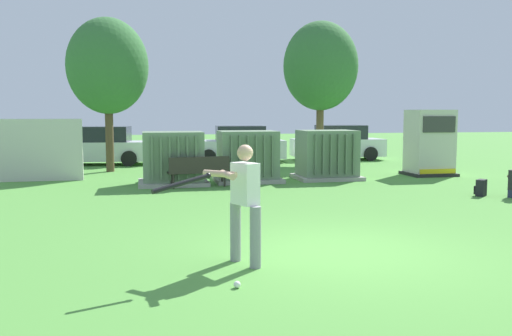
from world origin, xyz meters
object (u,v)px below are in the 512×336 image
(park_bench, at_px, (199,169))
(batter, at_px, (242,198))
(transformer_mid_west, at_px, (248,157))
(generator_enclosure, at_px, (429,143))
(transformer_mid_east, at_px, (327,155))
(parked_car_leftmost, at_px, (102,147))
(backpack, at_px, (481,188))
(parked_car_right_of_center, at_px, (338,144))
(parked_car_left_of_center, at_px, (238,145))
(sports_ball, at_px, (237,285))
(transformer_west, at_px, (173,159))

(park_bench, relative_size, batter, 1.05)
(transformer_mid_west, height_order, batter, batter)
(generator_enclosure, relative_size, park_bench, 1.25)
(transformer_mid_east, bearing_deg, parked_car_leftmost, 138.50)
(generator_enclosure, bearing_deg, backpack, -103.45)
(generator_enclosure, relative_size, parked_car_right_of_center, 0.54)
(parked_car_left_of_center, xyz_separation_m, parked_car_right_of_center, (4.85, 0.31, 0.00))
(generator_enclosure, xyz_separation_m, sports_ball, (-8.73, -10.94, -1.09))
(transformer_west, bearing_deg, transformer_mid_west, 6.44)
(generator_enclosure, bearing_deg, transformer_west, -175.33)
(batter, height_order, parked_car_leftmost, batter)
(park_bench, height_order, parked_car_leftmost, parked_car_leftmost)
(transformer_west, relative_size, parked_car_leftmost, 0.48)
(generator_enclosure, height_order, batter, generator_enclosure)
(transformer_mid_west, relative_size, generator_enclosure, 0.91)
(transformer_mid_west, distance_m, parked_car_leftmost, 8.56)
(parked_car_leftmost, bearing_deg, sports_ball, -80.66)
(transformer_mid_east, height_order, batter, batter)
(parked_car_leftmost, bearing_deg, transformer_mid_west, -54.29)
(transformer_west, relative_size, park_bench, 1.14)
(parked_car_right_of_center, bearing_deg, backpack, -91.18)
(transformer_mid_west, relative_size, sports_ball, 23.33)
(transformer_mid_west, bearing_deg, batter, -101.27)
(transformer_mid_west, bearing_deg, transformer_west, -173.56)
(transformer_mid_east, relative_size, sports_ball, 23.33)
(batter, bearing_deg, parked_car_left_of_center, 80.48)
(parked_car_left_of_center, distance_m, parked_car_right_of_center, 4.86)
(parked_car_right_of_center, bearing_deg, transformer_west, -137.27)
(batter, height_order, parked_car_right_of_center, batter)
(parked_car_left_of_center, bearing_deg, backpack, -67.53)
(transformer_mid_east, distance_m, sports_ball, 11.69)
(batter, bearing_deg, backpack, 35.22)
(sports_ball, bearing_deg, parked_car_right_of_center, 66.09)
(generator_enclosure, distance_m, parked_car_right_of_center, 6.81)
(generator_enclosure, xyz_separation_m, parked_car_right_of_center, (-0.89, 6.74, -0.38))
(transformer_mid_east, xyz_separation_m, sports_ball, (-4.84, -10.61, -0.74))
(transformer_mid_west, relative_size, transformer_mid_east, 1.00)
(park_bench, height_order, parked_car_right_of_center, parked_car_right_of_center)
(sports_ball, height_order, parked_car_right_of_center, parked_car_right_of_center)
(transformer_mid_east, bearing_deg, parked_car_left_of_center, 105.30)
(sports_ball, distance_m, parked_car_leftmost, 17.68)
(transformer_mid_east, height_order, parked_car_left_of_center, same)
(transformer_mid_west, bearing_deg, park_bench, -146.49)
(transformer_west, relative_size, parked_car_left_of_center, 0.49)
(sports_ball, bearing_deg, backpack, 39.28)
(transformer_mid_east, distance_m, parked_car_left_of_center, 7.01)
(transformer_west, distance_m, parked_car_leftmost, 7.68)
(transformer_mid_west, xyz_separation_m, park_bench, (-1.67, -1.11, -0.25))
(transformer_west, height_order, generator_enclosure, generator_enclosure)
(generator_enclosure, relative_size, parked_car_leftmost, 0.53)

